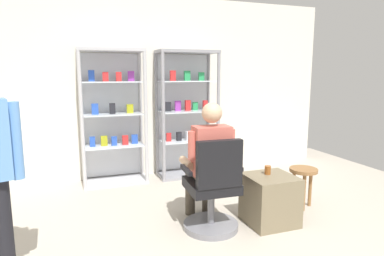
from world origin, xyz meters
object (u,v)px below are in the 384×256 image
object	(u,v)px
office_chair	(213,193)
tea_glass	(268,170)
display_cabinet_left	(113,116)
display_cabinet_right	(186,113)
seated_shopkeeper	(208,158)
storage_crate	(270,200)
wooden_stool	(303,177)

from	to	relation	value
office_chair	tea_glass	xyz separation A→B (m)	(0.63, 0.03, 0.17)
display_cabinet_left	tea_glass	bearing A→B (deg)	-53.77
display_cabinet_right	seated_shopkeeper	size ratio (longest dim) A/B	1.47
display_cabinet_right	seated_shopkeeper	xyz separation A→B (m)	(-0.35, -1.75, -0.25)
office_chair	display_cabinet_right	bearing A→B (deg)	79.44
storage_crate	tea_glass	size ratio (longest dim) A/B	5.64
tea_glass	wooden_stool	xyz separation A→B (m)	(0.60, 0.17, -0.19)
wooden_stool	office_chair	bearing A→B (deg)	-170.64
tea_glass	display_cabinet_right	bearing A→B (deg)	98.42
wooden_stool	display_cabinet_left	bearing A→B (deg)	139.16
office_chair	tea_glass	world-z (taller)	office_chair
seated_shopkeeper	storage_crate	world-z (taller)	seated_shopkeeper
office_chair	seated_shopkeeper	distance (m)	0.36
office_chair	seated_shopkeeper	bearing A→B (deg)	87.68
display_cabinet_left	office_chair	size ratio (longest dim) A/B	1.98
office_chair	tea_glass	bearing A→B (deg)	2.60
office_chair	tea_glass	size ratio (longest dim) A/B	10.51
display_cabinet_right	display_cabinet_left	bearing A→B (deg)	180.00
storage_crate	tea_glass	bearing A→B (deg)	90.26
display_cabinet_right	wooden_stool	bearing A→B (deg)	-62.85
display_cabinet_left	display_cabinet_right	distance (m)	1.10
display_cabinet_left	seated_shopkeeper	distance (m)	1.92
seated_shopkeeper	storage_crate	size ratio (longest dim) A/B	2.50
display_cabinet_right	storage_crate	distance (m)	2.09
office_chair	tea_glass	distance (m)	0.66
display_cabinet_right	seated_shopkeeper	world-z (taller)	display_cabinet_right
display_cabinet_left	office_chair	bearing A→B (deg)	-68.73
display_cabinet_right	office_chair	size ratio (longest dim) A/B	1.98
seated_shopkeeper	tea_glass	xyz separation A→B (m)	(0.63, -0.13, -0.15)
display_cabinet_right	seated_shopkeeper	bearing A→B (deg)	-101.32
display_cabinet_right	wooden_stool	world-z (taller)	display_cabinet_right
display_cabinet_left	display_cabinet_right	size ratio (longest dim) A/B	1.00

